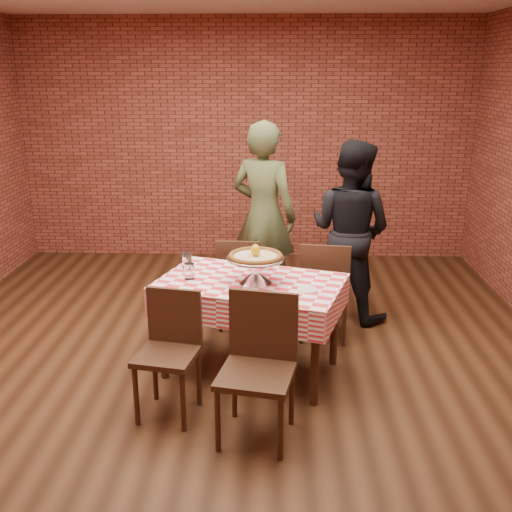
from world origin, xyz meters
name	(u,v)px	position (x,y,z in m)	size (l,w,h in m)	color
ground	(229,366)	(0.00, 0.00, 0.00)	(6.00, 6.00, 0.00)	black
back_wall	(246,141)	(0.00, 3.00, 1.45)	(5.50, 5.50, 0.00)	brown
table	(251,327)	(0.18, -0.07, 0.38)	(1.35, 0.81, 0.75)	#412615
tablecloth	(251,295)	(0.18, -0.07, 0.64)	(1.38, 0.84, 0.23)	red
pizza_stand	(256,270)	(0.22, -0.10, 0.86)	(0.44, 0.44, 0.20)	silver
pizza	(256,257)	(0.22, -0.10, 0.96)	(0.40, 0.40, 0.03)	beige
lemon	(256,250)	(0.22, -0.10, 1.01)	(0.07, 0.07, 0.09)	yellow
water_glass_left	(189,271)	(-0.29, -0.04, 0.82)	(0.08, 0.08, 0.12)	white
water_glass_right	(187,261)	(-0.35, 0.22, 0.82)	(0.08, 0.08, 0.12)	white
side_plate	(307,290)	(0.60, -0.26, 0.76)	(0.15, 0.15, 0.01)	white
sweetener_packet_a	(313,298)	(0.63, -0.41, 0.76)	(0.05, 0.04, 0.01)	white
sweetener_packet_b	(322,295)	(0.70, -0.35, 0.76)	(0.05, 0.04, 0.01)	white
condiment_caddy	(265,260)	(0.28, 0.21, 0.83)	(0.10, 0.08, 0.15)	silver
chair_near_left	(167,358)	(-0.36, -0.71, 0.43)	(0.39, 0.39, 0.87)	#412615
chair_near_right	(256,372)	(0.25, -0.96, 0.47)	(0.46, 0.46, 0.94)	#412615
chair_far_left	(240,281)	(0.04, 0.80, 0.43)	(0.39, 0.39, 0.87)	#412615
chair_far_right	(325,289)	(0.80, 0.59, 0.45)	(0.42, 0.42, 0.90)	#412615
diner_olive	(264,216)	(0.25, 1.35, 0.92)	(0.67, 0.44, 1.84)	#48502D
diner_black	(350,231)	(1.07, 1.09, 0.85)	(0.82, 0.64, 1.69)	black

